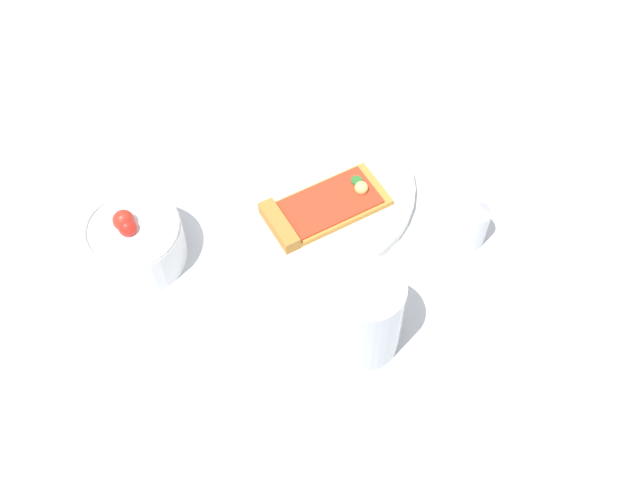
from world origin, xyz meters
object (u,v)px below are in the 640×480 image
at_px(pizza_slice_main, 319,209).
at_px(pepper_shaker, 474,223).
at_px(plate, 309,188).
at_px(salad_bowl, 134,240).
at_px(soda_glass, 365,317).

distance_m(pizza_slice_main, pepper_shaker, 0.19).
distance_m(plate, salad_bowl, 0.23).
height_order(plate, pizza_slice_main, pizza_slice_main).
relative_size(plate, soda_glass, 2.40).
distance_m(salad_bowl, soda_glass, 0.29).
xyz_separation_m(plate, salad_bowl, (0.02, 0.23, 0.03)).
bearing_deg(salad_bowl, pizza_slice_main, -106.21).
bearing_deg(soda_glass, pizza_slice_main, -14.41).
relative_size(pizza_slice_main, pepper_shaker, 2.22).
xyz_separation_m(salad_bowl, pepper_shaker, (-0.19, -0.36, 0.00)).
relative_size(pizza_slice_main, salad_bowl, 1.31).
height_order(plate, salad_bowl, salad_bowl).
xyz_separation_m(pizza_slice_main, pepper_shaker, (-0.12, -0.14, 0.01)).
height_order(pizza_slice_main, soda_glass, soda_glass).
bearing_deg(soda_glass, salad_bowl, 36.40).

